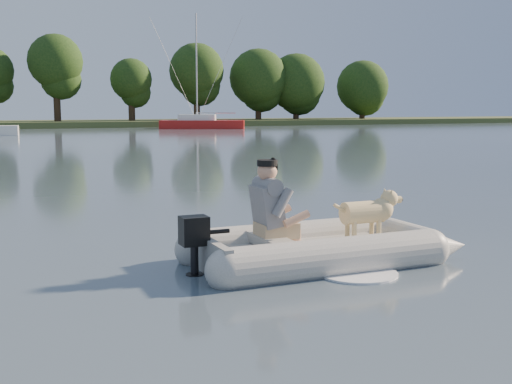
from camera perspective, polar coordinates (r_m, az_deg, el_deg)
name	(u,v)px	position (r m, az deg, el deg)	size (l,w,h in m)	color
water	(288,266)	(8.50, 2.84, -6.56)	(160.00, 160.00, 0.00)	slate
shore_bank	(18,125)	(69.51, -20.41, 5.62)	(160.00, 12.00, 0.70)	#47512D
treeline	(76,75)	(69.18, -15.74, 9.99)	(84.66, 7.35, 9.27)	#332316
dinghy	(322,214)	(8.66, 5.85, -1.98)	(4.69, 2.83, 1.49)	gray
man	(269,203)	(8.34, 1.14, -0.95)	(0.78, 0.67, 1.16)	slate
dog	(363,216)	(9.08, 9.52, -2.14)	(1.01, 0.36, 0.67)	tan
outboard_motor	(194,248)	(8.01, -5.51, -5.01)	(0.45, 0.31, 0.85)	black
sailboat	(202,124)	(61.24, -4.87, 6.08)	(8.18, 5.39, 10.86)	#AC1713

